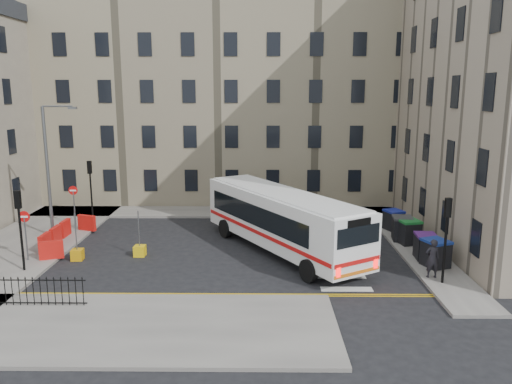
{
  "coord_description": "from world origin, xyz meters",
  "views": [
    {
      "loc": [
        -0.01,
        -27.86,
        9.1
      ],
      "look_at": [
        -0.3,
        1.9,
        3.0
      ],
      "focal_mm": 35.0,
      "sensor_mm": 36.0,
      "label": 1
    }
  ],
  "objects_px": {
    "wheelie_bin_d": "(402,228)",
    "pedestrian": "(432,258)",
    "wheelie_bin_b": "(425,246)",
    "bus": "(282,218)",
    "bollard_chevron": "(140,251)",
    "wheelie_bin_e": "(393,220)",
    "bollard_yellow": "(77,255)",
    "streetlamp": "(48,170)",
    "wheelie_bin_c": "(408,231)",
    "wheelie_bin_a": "(436,253)"
  },
  "relations": [
    {
      "from": "wheelie_bin_a",
      "to": "bollard_chevron",
      "type": "xyz_separation_m",
      "value": [
        -15.77,
        1.88,
        -0.56
      ]
    },
    {
      "from": "wheelie_bin_b",
      "to": "wheelie_bin_c",
      "type": "distance_m",
      "value": 2.74
    },
    {
      "from": "bus",
      "to": "wheelie_bin_b",
      "type": "bearing_deg",
      "value": -42.24
    },
    {
      "from": "bus",
      "to": "bollard_chevron",
      "type": "bearing_deg",
      "value": 154.17
    },
    {
      "from": "wheelie_bin_b",
      "to": "pedestrian",
      "type": "distance_m",
      "value": 2.85
    },
    {
      "from": "wheelie_bin_a",
      "to": "bollard_yellow",
      "type": "height_order",
      "value": "wheelie_bin_a"
    },
    {
      "from": "wheelie_bin_b",
      "to": "wheelie_bin_c",
      "type": "relative_size",
      "value": 0.9
    },
    {
      "from": "wheelie_bin_c",
      "to": "bollard_chevron",
      "type": "relative_size",
      "value": 2.54
    },
    {
      "from": "wheelie_bin_b",
      "to": "bollard_chevron",
      "type": "relative_size",
      "value": 2.27
    },
    {
      "from": "wheelie_bin_e",
      "to": "bollard_yellow",
      "type": "distance_m",
      "value": 19.51
    },
    {
      "from": "wheelie_bin_e",
      "to": "bollard_chevron",
      "type": "height_order",
      "value": "wheelie_bin_e"
    },
    {
      "from": "streetlamp",
      "to": "wheelie_bin_b",
      "type": "bearing_deg",
      "value": -10.44
    },
    {
      "from": "streetlamp",
      "to": "wheelie_bin_a",
      "type": "relative_size",
      "value": 5.09
    },
    {
      "from": "wheelie_bin_c",
      "to": "bollard_yellow",
      "type": "distance_m",
      "value": 18.96
    },
    {
      "from": "wheelie_bin_a",
      "to": "bollard_chevron",
      "type": "distance_m",
      "value": 15.89
    },
    {
      "from": "streetlamp",
      "to": "wheelie_bin_d",
      "type": "height_order",
      "value": "streetlamp"
    },
    {
      "from": "wheelie_bin_c",
      "to": "bollard_chevron",
      "type": "xyz_separation_m",
      "value": [
        -15.5,
        -2.06,
        -0.58
      ]
    },
    {
      "from": "streetlamp",
      "to": "wheelie_bin_e",
      "type": "bearing_deg",
      "value": 4.44
    },
    {
      "from": "wheelie_bin_c",
      "to": "bollard_yellow",
      "type": "relative_size",
      "value": 2.54
    },
    {
      "from": "wheelie_bin_e",
      "to": "bollard_chevron",
      "type": "relative_size",
      "value": 2.42
    },
    {
      "from": "wheelie_bin_d",
      "to": "wheelie_bin_e",
      "type": "distance_m",
      "value": 2.32
    },
    {
      "from": "wheelie_bin_d",
      "to": "pedestrian",
      "type": "height_order",
      "value": "pedestrian"
    },
    {
      "from": "wheelie_bin_c",
      "to": "wheelie_bin_e",
      "type": "bearing_deg",
      "value": 79.55
    },
    {
      "from": "wheelie_bin_c",
      "to": "bollard_yellow",
      "type": "height_order",
      "value": "wheelie_bin_c"
    },
    {
      "from": "wheelie_bin_d",
      "to": "wheelie_bin_e",
      "type": "xyz_separation_m",
      "value": [
        0.08,
        2.32,
        -0.08
      ]
    },
    {
      "from": "wheelie_bin_c",
      "to": "wheelie_bin_e",
      "type": "height_order",
      "value": "wheelie_bin_c"
    },
    {
      "from": "bollard_chevron",
      "to": "streetlamp",
      "type": "bearing_deg",
      "value": 151.73
    },
    {
      "from": "streetlamp",
      "to": "wheelie_bin_c",
      "type": "height_order",
      "value": "streetlamp"
    },
    {
      "from": "bus",
      "to": "wheelie_bin_a",
      "type": "relative_size",
      "value": 7.64
    },
    {
      "from": "wheelie_bin_a",
      "to": "wheelie_bin_c",
      "type": "relative_size",
      "value": 1.05
    },
    {
      "from": "bus",
      "to": "wheelie_bin_a",
      "type": "bearing_deg",
      "value": -50.31
    },
    {
      "from": "bus",
      "to": "wheelie_bin_e",
      "type": "bearing_deg",
      "value": -1.89
    },
    {
      "from": "bus",
      "to": "wheelie_bin_d",
      "type": "xyz_separation_m",
      "value": [
        7.4,
        1.93,
        -1.1
      ]
    },
    {
      "from": "wheelie_bin_c",
      "to": "bollard_chevron",
      "type": "bearing_deg",
      "value": 175.19
    },
    {
      "from": "streetlamp",
      "to": "wheelie_bin_d",
      "type": "bearing_deg",
      "value": -1.7
    },
    {
      "from": "bus",
      "to": "wheelie_bin_e",
      "type": "height_order",
      "value": "bus"
    },
    {
      "from": "pedestrian",
      "to": "wheelie_bin_b",
      "type": "bearing_deg",
      "value": -102.07
    },
    {
      "from": "streetlamp",
      "to": "bus",
      "type": "relative_size",
      "value": 0.67
    },
    {
      "from": "bollard_yellow",
      "to": "bus",
      "type": "bearing_deg",
      "value": 7.5
    },
    {
      "from": "wheelie_bin_b",
      "to": "pedestrian",
      "type": "height_order",
      "value": "pedestrian"
    },
    {
      "from": "wheelie_bin_e",
      "to": "pedestrian",
      "type": "height_order",
      "value": "pedestrian"
    },
    {
      "from": "wheelie_bin_a",
      "to": "wheelie_bin_b",
      "type": "distance_m",
      "value": 1.22
    },
    {
      "from": "bollard_yellow",
      "to": "streetlamp",
      "type": "bearing_deg",
      "value": 126.59
    },
    {
      "from": "wheelie_bin_a",
      "to": "wheelie_bin_d",
      "type": "height_order",
      "value": "wheelie_bin_d"
    },
    {
      "from": "wheelie_bin_b",
      "to": "wheelie_bin_c",
      "type": "height_order",
      "value": "wheelie_bin_c"
    },
    {
      "from": "wheelie_bin_b",
      "to": "wheelie_bin_e",
      "type": "bearing_deg",
      "value": 95.85
    },
    {
      "from": "bus",
      "to": "wheelie_bin_e",
      "type": "relative_size",
      "value": 8.42
    },
    {
      "from": "wheelie_bin_a",
      "to": "wheelie_bin_b",
      "type": "bearing_deg",
      "value": 75.03
    },
    {
      "from": "streetlamp",
      "to": "wheelie_bin_c",
      "type": "bearing_deg",
      "value": -3.42
    },
    {
      "from": "bus",
      "to": "bollard_yellow",
      "type": "distance_m",
      "value": 11.39
    }
  ]
}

